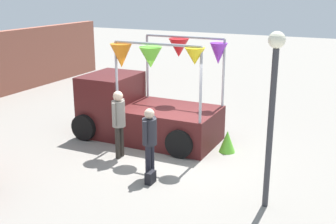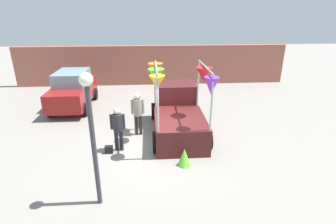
{
  "view_description": "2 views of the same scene",
  "coord_description": "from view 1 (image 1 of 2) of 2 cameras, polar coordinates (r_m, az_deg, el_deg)",
  "views": [
    {
      "loc": [
        -9.44,
        -4.57,
        4.28
      ],
      "look_at": [
        -0.05,
        -0.02,
        1.18
      ],
      "focal_mm": 45.0,
      "sensor_mm": 36.0,
      "label": 1
    },
    {
      "loc": [
        -0.24,
        -8.74,
        4.8
      ],
      "look_at": [
        0.39,
        -0.05,
        1.38
      ],
      "focal_mm": 28.0,
      "sensor_mm": 36.0,
      "label": 2
    }
  ],
  "objects": [
    {
      "name": "handbag",
      "position": [
        9.67,
        -2.39,
        -8.84
      ],
      "size": [
        0.28,
        0.16,
        0.28
      ],
      "primitive_type": "cube",
      "color": "black",
      "rests_on": "ground"
    },
    {
      "name": "person_customer",
      "position": [
        9.72,
        -2.51,
        -3.26
      ],
      "size": [
        0.53,
        0.34,
        1.65
      ],
      "color": "black",
      "rests_on": "ground"
    },
    {
      "name": "ground_plane",
      "position": [
        11.33,
        0.03,
        -5.68
      ],
      "size": [
        60.0,
        60.0,
        0.0
      ],
      "primitive_type": "plane",
      "color": "gray"
    },
    {
      "name": "vendor_truck",
      "position": [
        12.35,
        -3.82,
        0.56
      ],
      "size": [
        2.47,
        4.06,
        2.95
      ],
      "color": "#4C1919",
      "rests_on": "ground"
    },
    {
      "name": "person_vendor",
      "position": [
        10.84,
        -6.7,
        -0.75
      ],
      "size": [
        0.53,
        0.34,
        1.78
      ],
      "color": "#2D2823",
      "rests_on": "ground"
    },
    {
      "name": "folded_kite_bundle_lime",
      "position": [
        11.47,
        8.03,
        -3.96
      ],
      "size": [
        0.61,
        0.61,
        0.6
      ],
      "primitive_type": "cone",
      "rotation": [
        0.0,
        0.0,
        2.14
      ],
      "color": "#66CC33",
      "rests_on": "ground"
    },
    {
      "name": "street_lamp",
      "position": [
        8.19,
        14.02,
        2.28
      ],
      "size": [
        0.32,
        0.32,
        3.53
      ],
      "color": "#333338",
      "rests_on": "ground"
    }
  ]
}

